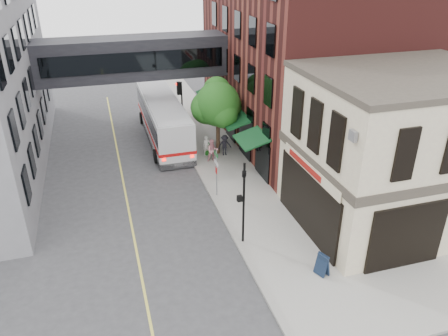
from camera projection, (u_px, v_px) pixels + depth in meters
ground at (248, 269)px, 20.97m from camera, size 120.00×120.00×0.00m
sidewalk_main at (212, 149)px, 33.45m from camera, size 4.00×60.00×0.15m
corner_building at (397, 151)px, 23.10m from camera, size 10.19×8.12×8.45m
brick_building at (308, 49)px, 33.25m from camera, size 13.76×18.00×14.00m
skyway_bridge at (133, 58)px, 32.73m from camera, size 14.00×3.18×3.00m
traffic_signal_near at (243, 194)px, 21.45m from camera, size 0.44×0.22×4.60m
traffic_signal_far at (180, 98)px, 34.12m from camera, size 0.53×0.28×4.50m
street_sign_pole at (216, 169)px, 26.21m from camera, size 0.08×0.75×3.00m
street_tree at (217, 104)px, 31.11m from camera, size 3.80×3.20×5.60m
lane_marking at (124, 186)px, 28.26m from camera, size 0.12×40.00×0.01m
bus at (163, 118)px, 34.68m from camera, size 2.90×11.93×3.21m
pedestrian_a at (207, 146)px, 31.90m from camera, size 0.56×0.38×1.50m
pedestrian_b at (212, 151)px, 30.95m from camera, size 0.86×0.70×1.66m
pedestrian_c at (225, 145)px, 31.94m from camera, size 1.01×0.58×1.57m
newspaper_box at (208, 149)px, 32.17m from camera, size 0.52×0.48×0.87m
sandwich_board at (322, 264)px, 20.16m from camera, size 0.60×0.72×1.10m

